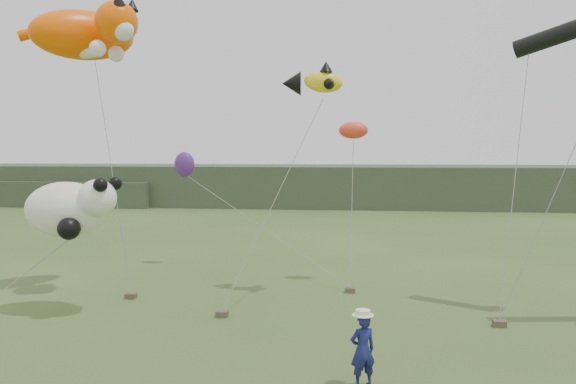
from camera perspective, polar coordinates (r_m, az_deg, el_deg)
The scene contains 8 objects.
ground at distance 14.25m, azimuth -1.73°, elevation -18.48°, with size 120.00×120.00×0.00m, color #385123.
headland at distance 58.03m, azimuth 1.51°, elevation 0.64°, with size 90.00×13.00×4.00m.
festival_attendant at distance 13.66m, azimuth 7.59°, elevation -15.65°, with size 0.63×0.41×1.73m, color navy.
sandbag_anchors at distance 19.82m, azimuth -5.44°, elevation -11.63°, with size 17.12×5.71×0.20m.
cat_kite at distance 23.68m, azimuth -19.44°, elevation 14.98°, with size 5.58×4.50×2.38m.
fish_kite at distance 21.80m, azimuth 2.41°, elevation 11.11°, with size 2.43×1.62×1.25m.
panda_kite at distance 20.40m, azimuth -21.18°, elevation -1.57°, with size 3.36×2.17×2.09m.
misc_kites at distance 25.59m, azimuth -3.60°, elevation 4.22°, with size 9.19×3.32×2.48m.
Camera 1 is at (1.88, -13.02, 5.49)m, focal length 35.00 mm.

